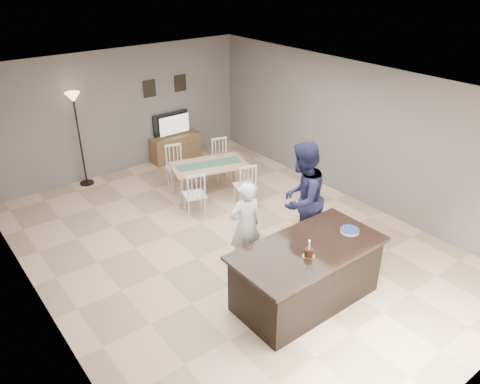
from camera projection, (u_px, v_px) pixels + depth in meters
floor at (230, 244)px, 8.00m from camera, size 8.00×8.00×0.00m
room_shell at (229, 154)px, 7.23m from camera, size 8.00×8.00×8.00m
kitchen_island at (306, 274)px, 6.53m from camera, size 2.15×1.10×0.90m
tv_console at (176, 147)px, 11.17m from camera, size 1.20×0.40×0.60m
television at (173, 124)px, 10.96m from camera, size 0.91×0.12×0.53m
tv_screen_glow at (174, 125)px, 10.90m from camera, size 0.78×0.00×0.78m
picture_frames at (165, 86)px, 10.62m from camera, size 1.10×0.02×0.38m
doorway at (114, 353)px, 4.18m from camera, size 0.00×2.10×2.65m
woman at (245, 226)px, 7.11m from camera, size 0.59×0.44×1.47m
man at (302, 199)px, 7.43m from camera, size 1.11×0.98×1.91m
birthday_cake at (309, 252)px, 6.11m from camera, size 0.16×0.16×0.25m
plate_stack at (350, 231)px, 6.66m from camera, size 0.27×0.27×0.04m
dining_table at (209, 170)px, 9.36m from camera, size 1.81×1.99×0.90m
floor_lamp at (76, 114)px, 9.40m from camera, size 0.30×0.30×2.00m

